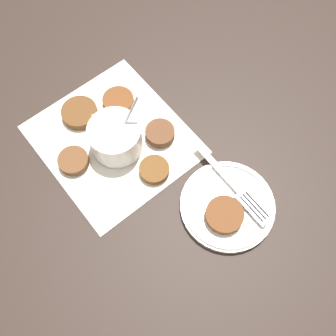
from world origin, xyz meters
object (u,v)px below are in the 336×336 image
fork (239,191)px  fritter_on_plate (224,215)px  serving_plate (227,205)px  sauce_bowl (116,138)px

fork → fritter_on_plate: bearing=96.8°
serving_plate → fritter_on_plate: size_ratio=2.51×
fork → serving_plate: bearing=87.9°
sauce_bowl → fork: bearing=-163.6°
fritter_on_plate → sauce_bowl: bearing=3.7°
serving_plate → sauce_bowl: bearing=9.2°
fritter_on_plate → serving_plate: bearing=-71.3°
sauce_bowl → serving_plate: sauce_bowl is taller
sauce_bowl → fritter_on_plate: sauce_bowl is taller
serving_plate → fork: bearing=-92.1°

